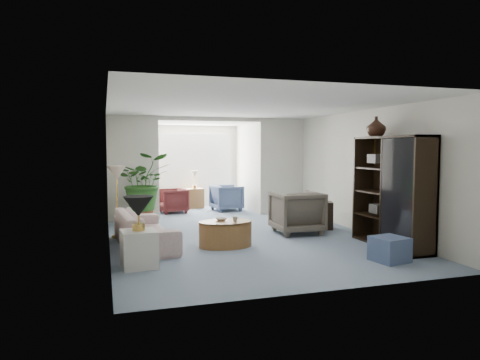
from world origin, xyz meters
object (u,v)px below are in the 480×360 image
object	(u,v)px
framed_picture	(369,150)
plant_pot	(145,217)
coffee_cup	(235,219)
sunroom_chair_blue	(227,198)
table_lamp	(138,206)
cabinet_urn	(376,127)
sunroom_chair_maroon	(173,201)
sofa	(145,229)
floor_lamp	(117,173)
ottoman	(390,249)
coffee_bowl	(221,219)
entertainment_cabinet	(392,192)
side_table_dark	(321,215)
end_table	(139,249)
wingback_chair	(297,212)
coffee_table	(225,234)
sunroom_table	(195,198)

from	to	relation	value
framed_picture	plant_pot	size ratio (longest dim) A/B	1.25
coffee_cup	sunroom_chair_blue	world-z (taller)	sunroom_chair_blue
framed_picture	sunroom_chair_blue	distance (m)	4.67
table_lamp	cabinet_urn	size ratio (longest dim) A/B	1.20
coffee_cup	sunroom_chair_maroon	bearing A→B (deg)	95.60
sofa	plant_pot	distance (m)	2.33
framed_picture	cabinet_urn	bearing A→B (deg)	-112.34
floor_lamp	sunroom_chair_maroon	size ratio (longest dim) A/B	0.50
ottoman	sunroom_chair_blue	world-z (taller)	sunroom_chair_blue
coffee_bowl	sunroom_chair_blue	size ratio (longest dim) A/B	0.25
framed_picture	entertainment_cabinet	xyz separation A→B (m)	(-0.23, -1.06, -0.73)
sofa	entertainment_cabinet	distance (m)	4.38
side_table_dark	entertainment_cabinet	xyz separation A→B (m)	(0.37, -1.90, 0.68)
end_table	cabinet_urn	xyz separation A→B (m)	(4.33, 0.56, 1.85)
plant_pot	sunroom_chair_maroon	distance (m)	1.80
framed_picture	sunroom_chair_blue	size ratio (longest dim) A/B	0.64
wingback_chair	coffee_cup	bearing A→B (deg)	29.77
coffee_table	entertainment_cabinet	xyz separation A→B (m)	(2.78, -0.86, 0.74)
entertainment_cabinet	coffee_bowl	bearing A→B (deg)	161.26
end_table	sunroom_table	distance (m)	6.31
coffee_bowl	coffee_cup	size ratio (longest dim) A/B	2.19
side_table_dark	plant_pot	bearing A→B (deg)	154.42
framed_picture	plant_pot	bearing A→B (deg)	148.61
coffee_bowl	sunroom_chair_maroon	bearing A→B (deg)	93.15
coffee_bowl	entertainment_cabinet	world-z (taller)	entertainment_cabinet
wingback_chair	side_table_dark	bearing A→B (deg)	-155.35
end_table	coffee_table	world-z (taller)	end_table
wingback_chair	sunroom_chair_maroon	xyz separation A→B (m)	(-1.99, 3.57, -0.10)
framed_picture	cabinet_urn	world-z (taller)	cabinet_urn
sunroom_chair_maroon	coffee_bowl	bearing A→B (deg)	-3.83
coffee_cup	coffee_bowl	bearing A→B (deg)	135.00
end_table	floor_lamp	bearing A→B (deg)	95.77
coffee_table	side_table_dark	world-z (taller)	side_table_dark
wingback_chair	coffee_bowl	bearing A→B (deg)	21.42
entertainment_cabinet	ottoman	bearing A→B (deg)	-126.94
coffee_table	ottoman	xyz separation A→B (m)	(2.13, -1.73, -0.04)
wingback_chair	entertainment_cabinet	size ratio (longest dim) A/B	0.49
coffee_bowl	sunroom_chair_maroon	size ratio (longest dim) A/B	0.28
floor_lamp	sunroom_table	size ratio (longest dim) A/B	0.64
framed_picture	sunroom_table	distance (m)	5.66
sofa	entertainment_cabinet	xyz separation A→B (m)	(4.13, -1.29, 0.66)
entertainment_cabinet	coffee_table	bearing A→B (deg)	162.81
table_lamp	wingback_chair	world-z (taller)	table_lamp
floor_lamp	ottoman	xyz separation A→B (m)	(3.91, -3.11, -1.06)
table_lamp	coffee_cup	size ratio (longest dim) A/B	4.86
framed_picture	table_lamp	xyz separation A→B (m)	(-4.56, -1.12, -0.81)
table_lamp	sunroom_table	distance (m)	6.34
side_table_dark	ottoman	xyz separation A→B (m)	(-0.28, -2.76, -0.10)
sofa	sunroom_table	distance (m)	4.97
sunroom_chair_maroon	plant_pot	bearing A→B (deg)	-36.23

